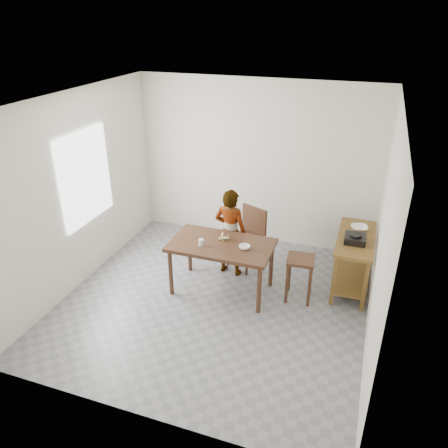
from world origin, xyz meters
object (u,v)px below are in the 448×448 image
(dining_table, at_px, (222,267))
(prep_counter, at_px, (353,262))
(dining_chair, at_px, (246,239))
(child, at_px, (230,232))
(stool, at_px, (299,278))

(dining_table, xyz_separation_m, prep_counter, (1.72, 0.70, 0.03))
(dining_table, bearing_deg, prep_counter, 22.15)
(dining_table, distance_m, prep_counter, 1.86)
(dining_chair, bearing_deg, dining_table, -76.35)
(dining_table, distance_m, dining_chair, 0.76)
(prep_counter, height_order, dining_chair, dining_chair)
(child, bearing_deg, dining_chair, -115.77)
(child, xyz_separation_m, dining_chair, (0.16, 0.26, -0.21))
(dining_table, relative_size, stool, 2.19)
(child, distance_m, stool, 1.20)
(dining_table, xyz_separation_m, child, (-0.03, 0.49, 0.30))
(prep_counter, bearing_deg, dining_chair, 178.42)
(child, height_order, stool, child)
(stool, bearing_deg, prep_counter, 39.72)
(prep_counter, relative_size, dining_chair, 1.29)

